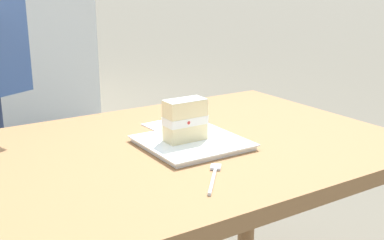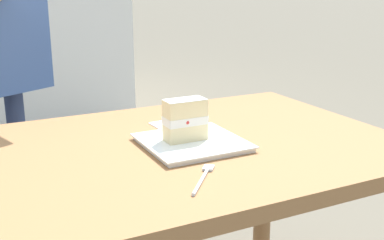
{
  "view_description": "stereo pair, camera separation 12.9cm",
  "coord_description": "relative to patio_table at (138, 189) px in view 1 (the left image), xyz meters",
  "views": [
    {
      "loc": [
        0.52,
        1.08,
        1.17
      ],
      "look_at": [
        -0.15,
        0.03,
        0.81
      ],
      "focal_mm": 45.64,
      "sensor_mm": 36.0,
      "label": 1
    },
    {
      "loc": [
        0.41,
        1.14,
        1.17
      ],
      "look_at": [
        -0.15,
        0.03,
        0.81
      ],
      "focal_mm": 45.64,
      "sensor_mm": 36.0,
      "label": 2
    }
  ],
  "objects": [
    {
      "name": "cake_slice",
      "position": [
        -0.13,
        0.02,
        0.17
      ],
      "size": [
        0.11,
        0.06,
        0.11
      ],
      "color": "beige",
      "rests_on": "dessert_plate"
    },
    {
      "name": "patio_table",
      "position": [
        0.0,
        0.0,
        0.0
      ],
      "size": [
        1.46,
        0.84,
        0.74
      ],
      "color": "olive",
      "rests_on": "ground"
    },
    {
      "name": "dessert_plate",
      "position": [
        -0.15,
        0.03,
        0.11
      ],
      "size": [
        0.26,
        0.26,
        0.02
      ],
      "color": "white",
      "rests_on": "patio_table"
    },
    {
      "name": "paper_napkin",
      "position": [
        -0.2,
        -0.17,
        0.1
      ],
      "size": [
        0.14,
        0.11,
        0.0
      ],
      "color": "white",
      "rests_on": "patio_table"
    },
    {
      "name": "dessert_fork",
      "position": [
        -0.07,
        0.24,
        0.11
      ],
      "size": [
        0.12,
        0.14,
        0.01
      ],
      "color": "silver",
      "rests_on": "patio_table"
    }
  ]
}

